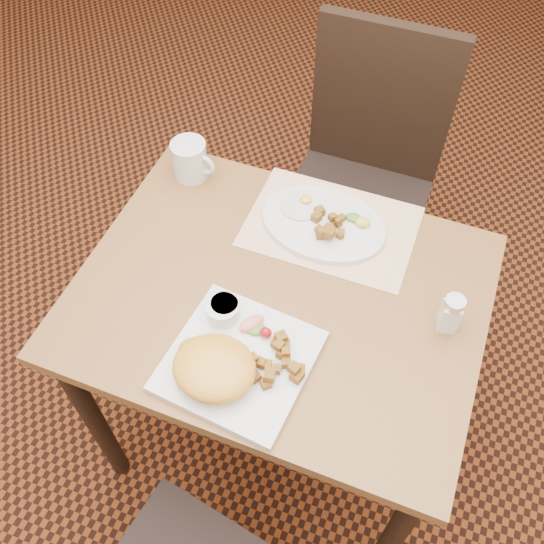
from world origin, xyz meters
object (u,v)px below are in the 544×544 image
at_px(coffee_mug, 191,160).
at_px(salt_shaker, 450,313).
at_px(chair_far, 364,170).
at_px(plate_square, 239,361).
at_px(table, 279,319).
at_px(plate_oval, 323,224).

bearing_deg(coffee_mug, salt_shaker, -17.38).
relative_size(chair_far, plate_square, 3.46).
bearing_deg(plate_square, table, 85.88).
relative_size(chair_far, plate_oval, 3.19).
distance_m(table, salt_shaker, 0.40).
relative_size(plate_oval, salt_shaker, 3.05).
bearing_deg(plate_oval, plate_square, -96.04).
bearing_deg(plate_oval, chair_far, 89.74).
height_order(plate_square, salt_shaker, salt_shaker).
bearing_deg(coffee_mug, table, -37.89).
distance_m(plate_square, coffee_mug, 0.57).
height_order(table, plate_square, plate_square).
xyz_separation_m(chair_far, plate_square, (-0.05, -0.86, 0.22)).
xyz_separation_m(plate_oval, coffee_mug, (-0.37, 0.05, 0.04)).
xyz_separation_m(table, chair_far, (0.03, 0.66, -0.10)).
bearing_deg(plate_oval, coffee_mug, 172.68).
height_order(plate_oval, salt_shaker, salt_shaker).
relative_size(table, plate_oval, 2.96).
height_order(plate_square, coffee_mug, coffee_mug).
xyz_separation_m(table, plate_oval, (0.03, 0.22, 0.12)).
bearing_deg(plate_square, salt_shaker, 32.59).
height_order(chair_far, coffee_mug, chair_far).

